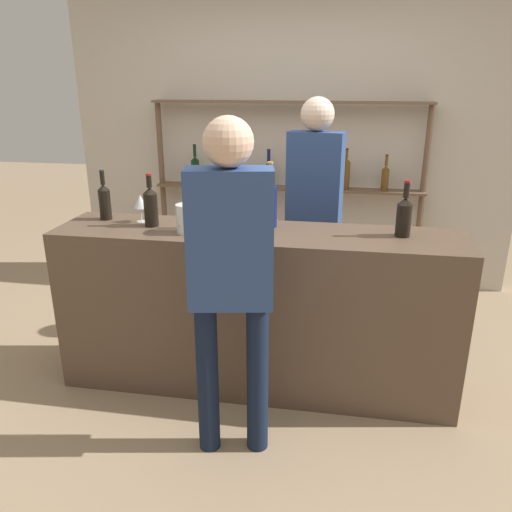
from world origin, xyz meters
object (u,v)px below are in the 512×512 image
counter_bottle_4 (270,202)px  counter_bottle_1 (404,216)px  counter_bottle_0 (151,206)px  counter_bottle_2 (105,201)px  cork_jar (188,219)px  server_behind_counter (314,198)px  customer_center (231,267)px  counter_bottle_3 (224,208)px  wine_glass (140,202)px

counter_bottle_4 → counter_bottle_1: bearing=-5.3°
counter_bottle_0 → counter_bottle_2: size_ratio=1.02×
counter_bottle_0 → cork_jar: counter_bottle_0 is taller
server_behind_counter → customer_center: 1.40m
counter_bottle_3 → counter_bottle_0: bearing=-176.6°
counter_bottle_3 → wine_glass: size_ratio=1.92×
counter_bottle_0 → wine_glass: bearing=141.8°
cork_jar → customer_center: bearing=-55.3°
counter_bottle_0 → server_behind_counter: server_behind_counter is taller
counter_bottle_1 → customer_center: customer_center is taller
cork_jar → server_behind_counter: size_ratio=0.10×
counter_bottle_2 → counter_bottle_4: bearing=0.6°
counter_bottle_4 → wine_glass: bearing=-177.6°
counter_bottle_0 → counter_bottle_1: same height
counter_bottle_3 → counter_bottle_4: counter_bottle_4 is taller
counter_bottle_1 → counter_bottle_2: counter_bottle_1 is taller
counter_bottle_3 → cork_jar: bearing=-145.8°
server_behind_counter → customer_center: server_behind_counter is taller
counter_bottle_1 → customer_center: bearing=-141.8°
counter_bottle_1 → cork_jar: bearing=-173.6°
counter_bottle_3 → cork_jar: counter_bottle_3 is taller
counter_bottle_3 → server_behind_counter: size_ratio=0.19×
counter_bottle_3 → wine_glass: counter_bottle_3 is taller
counter_bottle_2 → server_behind_counter: size_ratio=0.18×
wine_glass → cork_jar: wine_glass is taller
counter_bottle_3 → customer_center: 0.69m
cork_jar → customer_center: size_ratio=0.10×
counter_bottle_0 → counter_bottle_2: bearing=164.0°
wine_glass → cork_jar: 0.39m
counter_bottle_3 → counter_bottle_4: 0.27m
counter_bottle_1 → counter_bottle_2: bearing=178.1°
counter_bottle_1 → cork_jar: 1.22m
counter_bottle_0 → counter_bottle_2: counter_bottle_0 is taller
counter_bottle_4 → server_behind_counter: server_behind_counter is taller
counter_bottle_1 → customer_center: size_ratio=0.19×
cork_jar → server_behind_counter: (0.67, 0.84, -0.04)m
wine_glass → server_behind_counter: (1.02, 0.67, -0.08)m
cork_jar → counter_bottle_3: bearing=34.2°
counter_bottle_2 → cork_jar: 0.63m
cork_jar → counter_bottle_0: bearing=158.8°
counter_bottle_1 → counter_bottle_3: (-1.02, -0.01, 0.01)m
wine_glass → cork_jar: size_ratio=1.02×
counter_bottle_1 → counter_bottle_3: size_ratio=0.97×
counter_bottle_2 → counter_bottle_3: (0.78, -0.07, 0.01)m
counter_bottle_0 → customer_center: 0.89m
counter_bottle_0 → counter_bottle_4: bearing=8.7°
counter_bottle_4 → wine_glass: 0.80m
counter_bottle_2 → server_behind_counter: 1.42m
counter_bottle_0 → cork_jar: size_ratio=1.90×
counter_bottle_2 → counter_bottle_4: 1.04m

